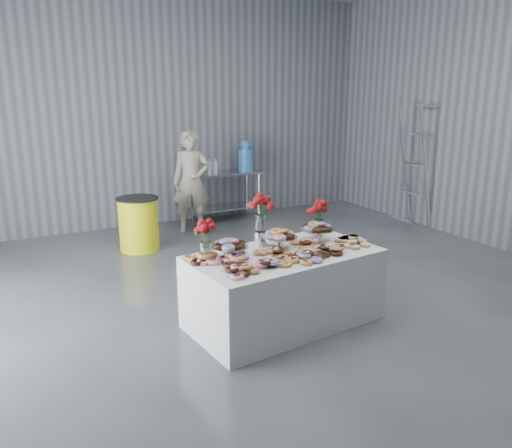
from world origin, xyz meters
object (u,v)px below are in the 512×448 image
at_px(display_table, 284,288).
at_px(water_jug, 246,157).
at_px(prep_table, 221,188).
at_px(person, 192,182).
at_px(trash_barrel, 139,224).
at_px(stepladder, 414,164).

xyz_separation_m(display_table, water_jug, (1.60, 4.12, 0.77)).
height_order(prep_table, person, person).
relative_size(display_table, person, 1.12).
height_order(trash_barrel, stepladder, stepladder).
distance_m(water_jug, person, 1.31).
relative_size(prep_table, water_jug, 2.71).
xyz_separation_m(display_table, trash_barrel, (-0.68, 3.10, 0.03)).
bearing_deg(stepladder, prep_table, 146.43).
bearing_deg(trash_barrel, water_jug, 24.08).
distance_m(prep_table, person, 0.85).
distance_m(display_table, trash_barrel, 3.18).
bearing_deg(prep_table, water_jug, -0.00).
bearing_deg(display_table, person, 84.01).
height_order(prep_table, stepladder, stepladder).
height_order(water_jug, trash_barrel, water_jug).
bearing_deg(trash_barrel, person, 29.55).
height_order(water_jug, stepladder, stepladder).
xyz_separation_m(person, trash_barrel, (-1.07, -0.61, -0.45)).
relative_size(person, stepladder, 0.77).
distance_m(trash_barrel, stepladder, 4.73).
xyz_separation_m(water_jug, trash_barrel, (-2.28, -1.02, -0.75)).
height_order(prep_table, trash_barrel, prep_table).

